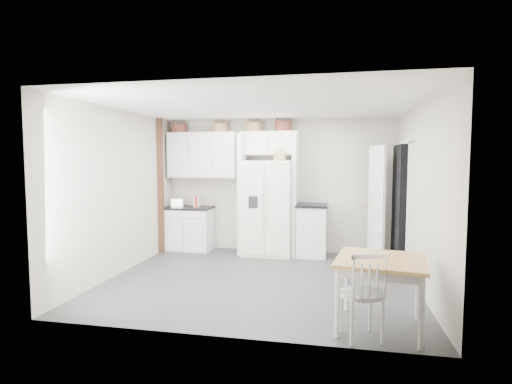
# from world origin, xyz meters

# --- Properties ---
(floor) EXTENTS (4.50, 4.50, 0.00)m
(floor) POSITION_xyz_m (0.00, 0.00, 0.00)
(floor) COLOR #333335
(floor) RESTS_ON ground
(ceiling) EXTENTS (4.50, 4.50, 0.00)m
(ceiling) POSITION_xyz_m (0.00, 0.00, 2.60)
(ceiling) COLOR white
(ceiling) RESTS_ON wall_back
(wall_back) EXTENTS (4.50, 0.00, 4.50)m
(wall_back) POSITION_xyz_m (0.00, 2.00, 1.30)
(wall_back) COLOR #B1AB9C
(wall_back) RESTS_ON floor
(wall_left) EXTENTS (0.00, 4.00, 4.00)m
(wall_left) POSITION_xyz_m (-2.25, 0.00, 1.30)
(wall_left) COLOR #B1AB9C
(wall_left) RESTS_ON floor
(wall_right) EXTENTS (0.00, 4.00, 4.00)m
(wall_right) POSITION_xyz_m (2.25, 0.00, 1.30)
(wall_right) COLOR #B1AB9C
(wall_right) RESTS_ON floor
(refrigerator) EXTENTS (0.93, 0.75, 1.79)m
(refrigerator) POSITION_xyz_m (-0.15, 1.65, 0.90)
(refrigerator) COLOR white
(refrigerator) RESTS_ON floor
(base_cab_left) EXTENTS (0.90, 0.57, 0.83)m
(base_cab_left) POSITION_xyz_m (-1.77, 1.70, 0.42)
(base_cab_left) COLOR white
(base_cab_left) RESTS_ON floor
(base_cab_right) EXTENTS (0.53, 0.64, 0.94)m
(base_cab_right) POSITION_xyz_m (0.68, 1.70, 0.47)
(base_cab_right) COLOR white
(base_cab_right) RESTS_ON floor
(dining_table) EXTENTS (1.04, 1.04, 0.76)m
(dining_table) POSITION_xyz_m (1.59, -1.45, 0.38)
(dining_table) COLOR brown
(dining_table) RESTS_ON floor
(windsor_chair) EXTENTS (0.55, 0.53, 0.92)m
(windsor_chair) POSITION_xyz_m (1.38, -1.75, 0.46)
(windsor_chair) COLOR white
(windsor_chair) RESTS_ON floor
(counter_left) EXTENTS (0.94, 0.61, 0.04)m
(counter_left) POSITION_xyz_m (-1.77, 1.70, 0.85)
(counter_left) COLOR black
(counter_left) RESTS_ON base_cab_left
(counter_right) EXTENTS (0.58, 0.68, 0.04)m
(counter_right) POSITION_xyz_m (0.68, 1.70, 0.96)
(counter_right) COLOR black
(counter_right) RESTS_ON base_cab_right
(toaster) EXTENTS (0.26, 0.18, 0.16)m
(toaster) POSITION_xyz_m (-1.99, 1.67, 0.95)
(toaster) COLOR silver
(toaster) RESTS_ON counter_left
(cookbook_red) EXTENTS (0.07, 0.16, 0.23)m
(cookbook_red) POSITION_xyz_m (-1.58, 1.62, 0.99)
(cookbook_red) COLOR #AA1617
(cookbook_red) RESTS_ON counter_left
(cookbook_cream) EXTENTS (0.07, 0.16, 0.23)m
(cookbook_cream) POSITION_xyz_m (-1.57, 1.62, 0.99)
(cookbook_cream) COLOR beige
(cookbook_cream) RESTS_ON counter_left
(basket_upper_a) EXTENTS (0.30, 0.30, 0.17)m
(basket_upper_a) POSITION_xyz_m (-2.00, 1.83, 2.43)
(basket_upper_a) COLOR #5C271C
(basket_upper_a) RESTS_ON upper_cabinet
(basket_upper_c) EXTENTS (0.29, 0.29, 0.17)m
(basket_upper_c) POSITION_xyz_m (-1.14, 1.83, 2.43)
(basket_upper_c) COLOR brown
(basket_upper_c) RESTS_ON upper_cabinet
(basket_bridge_a) EXTENTS (0.31, 0.31, 0.18)m
(basket_bridge_a) POSITION_xyz_m (-0.47, 1.83, 2.44)
(basket_bridge_a) COLOR brown
(basket_bridge_a) RESTS_ON bridge_cabinet
(basket_bridge_b) EXTENTS (0.32, 0.32, 0.18)m
(basket_bridge_b) POSITION_xyz_m (0.11, 1.83, 2.44)
(basket_bridge_b) COLOR #5C271C
(basket_bridge_b) RESTS_ON bridge_cabinet
(basket_fridge_b) EXTENTS (0.22, 0.22, 0.12)m
(basket_fridge_b) POSITION_xyz_m (0.08, 1.55, 1.85)
(basket_fridge_b) COLOR brown
(basket_fridge_b) RESTS_ON refrigerator
(upper_cabinet) EXTENTS (1.40, 0.34, 0.90)m
(upper_cabinet) POSITION_xyz_m (-1.50, 1.83, 1.90)
(upper_cabinet) COLOR white
(upper_cabinet) RESTS_ON wall_back
(bridge_cabinet) EXTENTS (1.12, 0.34, 0.45)m
(bridge_cabinet) POSITION_xyz_m (-0.15, 1.83, 2.12)
(bridge_cabinet) COLOR white
(bridge_cabinet) RESTS_ON wall_back
(fridge_panel_left) EXTENTS (0.08, 0.60, 2.30)m
(fridge_panel_left) POSITION_xyz_m (-0.66, 1.70, 1.15)
(fridge_panel_left) COLOR white
(fridge_panel_left) RESTS_ON floor
(fridge_panel_right) EXTENTS (0.08, 0.60, 2.30)m
(fridge_panel_right) POSITION_xyz_m (0.36, 1.70, 1.15)
(fridge_panel_right) COLOR white
(fridge_panel_right) RESTS_ON floor
(trim_post) EXTENTS (0.09, 0.09, 2.60)m
(trim_post) POSITION_xyz_m (-2.20, 1.35, 1.30)
(trim_post) COLOR #36220F
(trim_post) RESTS_ON floor
(doorway_void) EXTENTS (0.18, 0.85, 2.05)m
(doorway_void) POSITION_xyz_m (2.16, 1.00, 1.02)
(doorway_void) COLOR black
(doorway_void) RESTS_ON floor
(door_slab) EXTENTS (0.21, 0.79, 2.05)m
(door_slab) POSITION_xyz_m (1.80, 1.33, 1.02)
(door_slab) COLOR white
(door_slab) RESTS_ON floor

